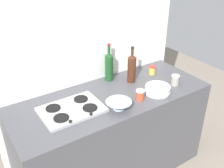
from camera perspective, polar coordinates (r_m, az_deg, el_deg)
The scene contains 10 objects.
counter_block at distance 2.59m, azimuth 0.00°, elevation -11.14°, with size 1.80×0.70×0.90m, color #4C4C51.
backsplash_panel at distance 2.48m, azimuth -4.90°, elevation 7.50°, with size 1.90×0.06×2.43m, color white.
stovetop_hob at distance 2.15m, azimuth -8.69°, elevation -5.46°, with size 0.50×0.35×0.04m.
plate_stack at distance 2.39m, azimuth 9.81°, elevation -1.16°, with size 0.23×0.23×0.07m.
wine_bottle_leftmost at distance 2.52m, azimuth -0.65°, elevation 3.89°, with size 0.08×0.08×0.37m.
wine_bottle_mid_left at distance 2.50m, azimuth 4.28°, elevation 3.48°, with size 0.08×0.08×0.35m.
mixing_bowl at distance 2.14m, azimuth 1.45°, elevation -4.46°, with size 0.21×0.21×0.07m.
condiment_jar_front at distance 2.26m, azimuth 6.08°, elevation -2.34°, with size 0.08×0.08×0.09m.
condiment_jar_rear at distance 2.55m, azimuth 13.49°, elevation 0.84°, with size 0.08×0.08×0.10m.
condiment_jar_spare at distance 2.71m, azimuth 8.67°, elevation 2.99°, with size 0.07×0.07×0.09m.
Camera 1 is at (-1.10, -1.65, 2.11)m, focal length 42.36 mm.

